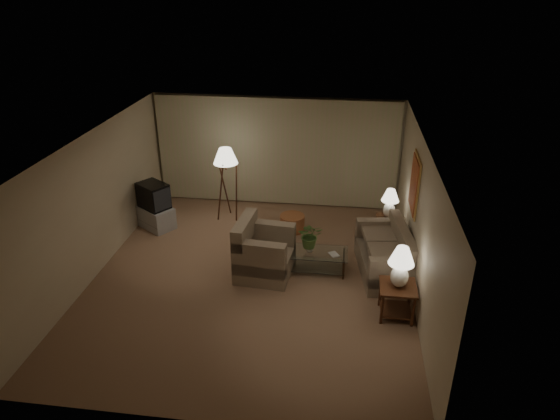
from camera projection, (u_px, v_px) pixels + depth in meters
The scene contains 16 objects.
ground at pixel (252, 276), 9.66m from camera, with size 7.00×7.00×0.00m, color #846249.
room_shell at pixel (264, 164), 10.25m from camera, with size 6.04×7.02×2.72m.
sofa at pixel (383, 255), 9.62m from camera, with size 1.95×1.32×0.76m.
armchair at pixel (265, 254), 9.54m from camera, with size 1.25×1.20×0.90m.
side_table_near at pixel (397, 295), 8.38m from camera, with size 0.61×0.61×0.60m.
side_table_far at pixel (387, 225), 10.71m from camera, with size 0.50×0.42×0.60m.
table_lamp_near at pixel (401, 264), 8.11m from camera, with size 0.43×0.43×0.74m.
table_lamp_far at pixel (390, 201), 10.46m from camera, with size 0.37×0.37×0.64m.
coffee_table at pixel (317, 258), 9.72m from camera, with size 1.17×0.64×0.41m.
tv_cabinet at pixel (156, 217), 11.40m from camera, with size 0.99×0.91×0.50m, color #A5A5A7.
crt_tv at pixel (153, 196), 11.17m from camera, with size 0.82×0.77×0.57m, color black.
floor_lamp at pixel (227, 182), 11.54m from camera, with size 0.56×0.56×1.74m.
ottoman at pixel (292, 223), 11.28m from camera, with size 0.56×0.56×0.37m, color #9E5A35.
vase at pixel (310, 248), 9.65m from camera, with size 0.14×0.14×0.15m, color white.
flowers at pixel (310, 233), 9.50m from camera, with size 0.47×0.41×0.52m, color #4C7333.
book at pixel (330, 255), 9.54m from camera, with size 0.16×0.21×0.02m, color olive.
Camera 1 is at (1.60, -8.01, 5.34)m, focal length 32.00 mm.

